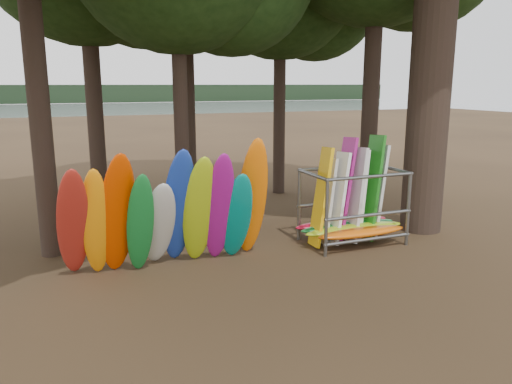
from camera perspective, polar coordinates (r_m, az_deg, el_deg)
name	(u,v)px	position (r m, az deg, el deg)	size (l,w,h in m)	color
ground	(272,260)	(12.35, 1.83, -7.81)	(120.00, 120.00, 0.00)	#47331E
lake	(93,116)	(70.90, -18.15, 8.25)	(160.00, 160.00, 0.00)	gray
far_shore	(76,94)	(120.73, -19.89, 10.50)	(160.00, 4.00, 4.00)	black
kayak_row	(174,214)	(11.47, -9.33, -2.51)	(4.91, 1.94, 3.18)	#B2251C
storage_rack	(352,208)	(13.71, 10.94, -1.84)	(2.97, 1.54, 2.91)	slate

